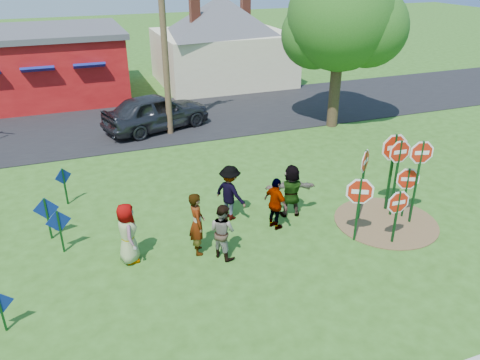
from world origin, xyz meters
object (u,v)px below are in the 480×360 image
object	(u,v)px
stop_sign_b	(399,159)
leafy_tree	(343,23)
person_a	(127,233)
suv	(156,111)
stop_sign_a	(359,196)
stop_sign_c	(420,163)
person_b	(197,223)
utility_pole	(163,28)
stop_sign_d	(394,154)

from	to	relation	value
stop_sign_b	leafy_tree	distance (m)	9.33
person_a	suv	xyz separation A→B (m)	(2.88, 10.36, 0.03)
stop_sign_b	person_a	size ratio (longest dim) A/B	1.55
stop_sign_a	leafy_tree	xyz separation A→B (m)	(4.82, 9.20, 3.42)
stop_sign_c	leafy_tree	world-z (taller)	leafy_tree
stop_sign_a	person_b	xyz separation A→B (m)	(-4.49, 1.04, -0.52)
stop_sign_a	stop_sign_b	distance (m)	2.13
stop_sign_b	utility_pole	world-z (taller)	utility_pole
person_b	leafy_tree	distance (m)	13.00
stop_sign_c	person_b	size ratio (longest dim) A/B	1.55
stop_sign_a	stop_sign_b	xyz separation A→B (m)	(1.89, 0.83, 0.53)
stop_sign_c	stop_sign_d	xyz separation A→B (m)	(-0.20, 0.97, -0.03)
stop_sign_a	stop_sign_d	bearing A→B (deg)	58.50
stop_sign_a	person_a	world-z (taller)	stop_sign_a
leafy_tree	person_b	bearing A→B (deg)	-138.74
utility_pole	stop_sign_c	bearing A→B (deg)	-63.94
suv	stop_sign_c	bearing A→B (deg)	-171.26
utility_pole	suv	bearing A→B (deg)	120.41
stop_sign_b	person_b	xyz separation A→B (m)	(-6.38, 0.21, -1.05)
person_b	utility_pole	size ratio (longest dim) A/B	0.20
stop_sign_a	stop_sign_c	distance (m)	2.27
stop_sign_a	person_a	xyz separation A→B (m)	(-6.35, 1.28, -0.57)
suv	utility_pole	distance (m)	3.99
stop_sign_a	stop_sign_c	size ratio (longest dim) A/B	0.75
person_b	suv	world-z (taller)	person_b
person_a	person_b	distance (m)	1.88
stop_sign_d	leafy_tree	size ratio (longest dim) A/B	0.37
stop_sign_a	stop_sign_b	bearing A→B (deg)	50.85
stop_sign_d	stop_sign_c	bearing A→B (deg)	-72.73
stop_sign_a	stop_sign_d	size ratio (longest dim) A/B	0.76
stop_sign_d	person_b	xyz separation A→B (m)	(-6.48, -0.17, -1.07)
person_a	utility_pole	size ratio (longest dim) A/B	0.19
stop_sign_b	suv	bearing A→B (deg)	119.73
utility_pole	stop_sign_a	bearing A→B (deg)	-74.49
stop_sign_a	suv	size ratio (longest dim) A/B	0.42
stop_sign_b	utility_pole	bearing A→B (deg)	119.41
stop_sign_b	leafy_tree	size ratio (longest dim) A/B	0.36
suv	utility_pole	xyz separation A→B (m)	(0.45, -0.77, 3.89)
person_a	stop_sign_b	bearing A→B (deg)	-95.00
stop_sign_a	stop_sign_d	distance (m)	2.39
suv	leafy_tree	xyz separation A→B (m)	(8.29, -2.44, 3.96)
utility_pole	person_a	bearing A→B (deg)	-109.17
suv	stop_sign_d	bearing A→B (deg)	-170.03
stop_sign_a	person_a	distance (m)	6.51
stop_sign_b	utility_pole	size ratio (longest dim) A/B	0.30
stop_sign_c	person_a	bearing A→B (deg)	-171.07
person_a	leafy_tree	world-z (taller)	leafy_tree
stop_sign_a	leafy_tree	world-z (taller)	leafy_tree
person_a	utility_pole	distance (m)	10.89
stop_sign_a	stop_sign_d	xyz separation A→B (m)	(1.99, 1.21, 0.55)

